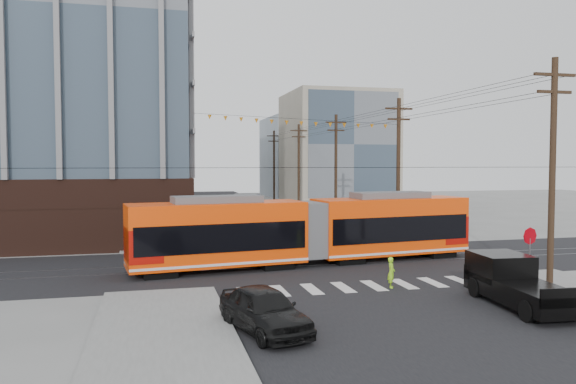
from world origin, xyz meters
name	(u,v)px	position (x,y,z in m)	size (l,w,h in m)	color
ground	(339,275)	(0.00, 0.00, 0.00)	(160.00, 160.00, 0.00)	slate
office_building	(1,65)	(-22.00, 23.00, 14.30)	(30.00, 25.00, 28.60)	#381E16
bg_bldg_nw_near	(98,141)	(-17.00, 52.00, 9.00)	(18.00, 16.00, 18.00)	#8C99A5
bg_bldg_ne_near	(337,149)	(16.00, 48.00, 8.00)	(14.00, 14.00, 16.00)	gray
bg_bldg_nw_far	(127,140)	(-14.00, 72.00, 10.00)	(16.00, 18.00, 20.00)	gray
bg_bldg_ne_far	(312,158)	(18.00, 68.00, 7.00)	(16.00, 16.00, 14.00)	#8C99A5
utility_pole_near	(552,175)	(8.50, -6.00, 5.50)	(0.30, 0.30, 11.00)	black
utility_pole_far	(274,166)	(8.50, 56.00, 5.50)	(0.30, 0.30, 11.00)	black
streetcar	(309,231)	(-0.73, 3.43, 2.04)	(21.15, 2.97, 4.08)	#FA4006
city_bus	(242,214)	(-2.20, 19.67, 1.62)	(2.47, 11.41, 3.23)	black
pickup_truck	(521,284)	(5.21, -8.36, 1.02)	(2.14, 5.99, 2.03)	black
black_sedan	(264,310)	(-5.95, -9.16, 0.82)	(1.94, 4.82, 1.64)	black
parked_car_silver	(205,233)	(-5.96, 13.71, 0.76)	(1.61, 4.63, 1.52)	#A6A6A6
parked_car_white	(204,225)	(-5.56, 19.24, 0.75)	(2.11, 5.18, 1.50)	#B3A9AB
parked_car_grey	(202,223)	(-5.47, 21.86, 0.70)	(2.33, 5.06, 1.41)	#505258
pedestrian	(391,273)	(1.45, -3.61, 0.75)	(0.55, 0.36, 1.51)	#9FEF1F
stop_sign	(529,260)	(7.91, -5.29, 1.39)	(0.84, 0.84, 2.78)	#AC000B
jersey_barrier	(380,232)	(8.30, 13.93, 0.41)	(0.91, 4.05, 0.81)	gray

